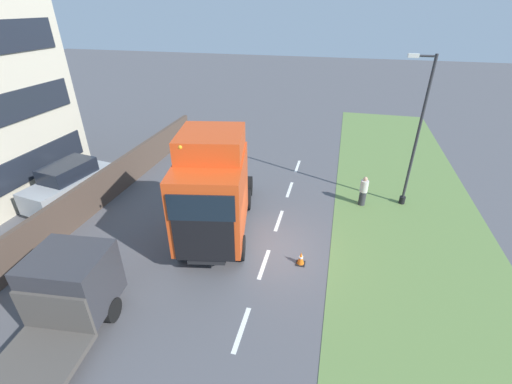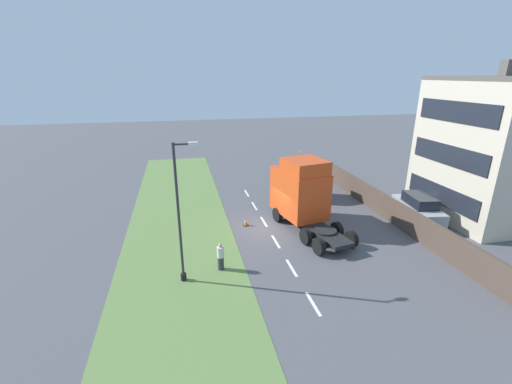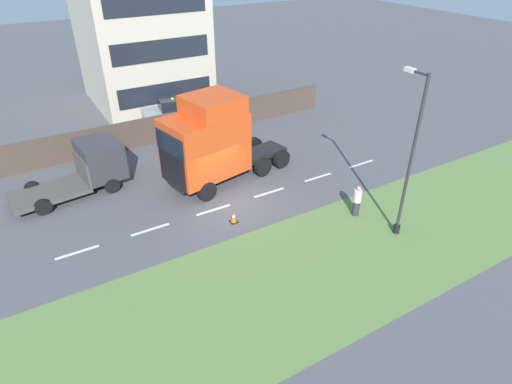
{
  "view_description": "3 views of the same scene",
  "coord_description": "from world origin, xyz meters",
  "views": [
    {
      "loc": [
        -2.24,
        11.15,
        9.07
      ],
      "look_at": [
        0.85,
        -1.2,
        2.04
      ],
      "focal_mm": 24.0,
      "sensor_mm": 36.0,
      "label": 1
    },
    {
      "loc": [
        -5.54,
        -21.17,
        10.18
      ],
      "look_at": [
        -0.59,
        0.87,
        2.34
      ],
      "focal_mm": 24.0,
      "sensor_mm": 36.0,
      "label": 2
    },
    {
      "loc": [
        -16.04,
        7.94,
        11.63
      ],
      "look_at": [
        -2.44,
        -0.08,
        2.0
      ],
      "focal_mm": 30.0,
      "sensor_mm": 36.0,
      "label": 3
    }
  ],
  "objects": [
    {
      "name": "grass_verge",
      "position": [
        -6.0,
        0.0,
        0.01
      ],
      "size": [
        7.0,
        44.0,
        0.01
      ],
      "color": "#607F42",
      "rests_on": "ground"
    },
    {
      "name": "flatbed_truck",
      "position": [
        5.16,
        5.31,
        1.34
      ],
      "size": [
        2.87,
        5.87,
        2.51
      ],
      "rotation": [
        0.0,
        0.0,
        3.25
      ],
      "color": "#333338",
      "rests_on": "ground"
    },
    {
      "name": "lamp_post",
      "position": [
        -5.77,
        -5.41,
        3.4
      ],
      "size": [
        1.27,
        0.29,
        7.24
      ],
      "color": "black",
      "rests_on": "ground"
    },
    {
      "name": "traffic_cone_lead",
      "position": [
        -1.4,
        0.53,
        0.28
      ],
      "size": [
        0.36,
        0.36,
        0.58
      ],
      "color": "black",
      "rests_on": "ground"
    },
    {
      "name": "lane_markings",
      "position": [
        0.0,
        -0.7,
        0.0
      ],
      "size": [
        0.16,
        17.8,
        0.0
      ],
      "color": "white",
      "rests_on": "ground"
    },
    {
      "name": "parked_car",
      "position": [
        10.75,
        -1.56,
        1.01
      ],
      "size": [
        2.43,
        4.75,
        2.08
      ],
      "rotation": [
        0.0,
        0.0,
        -0.14
      ],
      "color": "#9EA3A8",
      "rests_on": "ground"
    },
    {
      "name": "building_block",
      "position": [
        17.03,
        -1.5,
        5.02
      ],
      "size": [
        9.09,
        7.95,
        11.13
      ],
      "color": "beige",
      "rests_on": "ground"
    },
    {
      "name": "ground_plane",
      "position": [
        0.0,
        0.0,
        0.0
      ],
      "size": [
        120.0,
        120.0,
        0.0
      ],
      "primitive_type": "plane",
      "color": "#515156",
      "rests_on": "ground"
    },
    {
      "name": "boundary_wall",
      "position": [
        9.0,
        0.0,
        0.87
      ],
      "size": [
        0.25,
        24.0,
        1.74
      ],
      "color": "#4C3D33",
      "rests_on": "ground"
    },
    {
      "name": "pedestrian",
      "position": [
        -3.83,
        -4.79,
        0.77
      ],
      "size": [
        0.39,
        0.39,
        1.58
      ],
      "color": "#333338",
      "rests_on": "ground"
    },
    {
      "name": "lorry_cab",
      "position": [
        2.39,
        -0.16,
        2.42
      ],
      "size": [
        3.95,
        7.59,
        4.96
      ],
      "rotation": [
        0.0,
        0.0,
        0.2
      ],
      "color": "black",
      "rests_on": "ground"
    }
  ]
}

